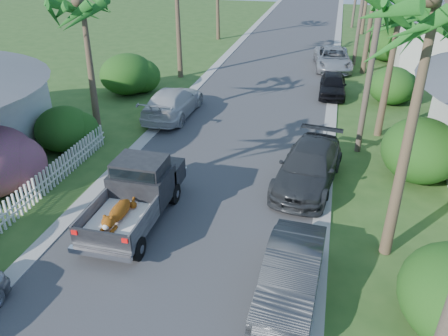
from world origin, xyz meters
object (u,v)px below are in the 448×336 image
(parked_car_rn, at_px, (291,275))
(parked_car_rf, at_px, (333,85))
(palm_l_b, at_px, (80,2))
(palm_r_b, at_px, (401,8))
(parked_car_rm, at_px, (309,167))
(parked_car_rd, at_px, (333,59))
(parked_car_lf, at_px, (173,102))
(utility_pole_b, at_px, (374,49))
(utility_pole_c, at_px, (363,0))
(pickup_truck, at_px, (139,190))

(parked_car_rn, distance_m, parked_car_rf, 17.31)
(palm_l_b, distance_m, palm_r_b, 13.73)
(parked_car_rm, distance_m, palm_l_b, 11.99)
(parked_car_rf, relative_size, parked_car_rd, 0.72)
(parked_car_lf, bearing_deg, parked_car_rf, -145.57)
(utility_pole_b, bearing_deg, parked_car_rn, -101.60)
(parked_car_rf, xyz_separation_m, utility_pole_c, (1.38, 7.44, 3.94))
(pickup_truck, bearing_deg, palm_r_b, 46.98)
(parked_car_rm, relative_size, parked_car_rf, 1.35)
(pickup_truck, height_order, utility_pole_c, utility_pole_c)
(parked_car_rn, xyz_separation_m, utility_pole_c, (2.00, 24.74, 3.90))
(parked_car_rm, distance_m, utility_pole_b, 5.60)
(utility_pole_b, bearing_deg, palm_l_b, -175.39)
(parked_car_lf, relative_size, utility_pole_c, 0.58)
(parked_car_rf, bearing_deg, parked_car_rd, 90.66)
(parked_car_rf, xyz_separation_m, utility_pole_b, (1.38, -7.56, 3.94))
(utility_pole_c, bearing_deg, parked_car_lf, -126.59)
(palm_r_b, bearing_deg, utility_pole_b, -116.57)
(parked_car_lf, relative_size, utility_pole_b, 0.58)
(parked_car_rn, relative_size, parked_car_rf, 1.10)
(parked_car_rd, bearing_deg, parked_car_rm, -97.99)
(palm_r_b, xyz_separation_m, utility_pole_b, (-1.00, -2.00, -1.35))
(palm_r_b, bearing_deg, parked_car_rf, 113.17)
(parked_car_rf, bearing_deg, utility_pole_b, -80.71)
(palm_l_b, distance_m, utility_pole_b, 12.54)
(parked_car_rd, relative_size, parked_car_lf, 1.02)
(parked_car_rd, height_order, palm_l_b, palm_l_b)
(palm_r_b, distance_m, utility_pole_b, 2.61)
(palm_l_b, bearing_deg, parked_car_rd, 53.30)
(parked_car_rf, xyz_separation_m, palm_r_b, (2.38, -5.56, 5.30))
(parked_car_lf, bearing_deg, palm_r_b, -179.66)
(parked_car_rd, bearing_deg, pickup_truck, -112.58)
(pickup_truck, distance_m, palm_l_b, 9.37)
(parked_car_rn, xyz_separation_m, utility_pole_b, (2.00, 9.74, 3.90))
(parked_car_rn, bearing_deg, parked_car_rm, 92.84)
(parked_car_lf, bearing_deg, pickup_truck, 103.50)
(palm_l_b, relative_size, utility_pole_c, 0.82)
(parked_car_rd, bearing_deg, utility_pole_c, 36.58)
(parked_car_rd, xyz_separation_m, palm_r_b, (2.56, -11.54, 5.21))
(palm_r_b, xyz_separation_m, utility_pole_c, (-1.00, 13.00, -1.35))
(parked_car_rd, height_order, utility_pole_c, utility_pole_c)
(parked_car_rn, relative_size, utility_pole_c, 0.47)
(parked_car_rm, bearing_deg, parked_car_rd, 96.39)
(palm_l_b, bearing_deg, parked_car_lf, 47.60)
(parked_car_rn, xyz_separation_m, parked_car_rm, (-0.00, 6.20, 0.06))
(pickup_truck, relative_size, parked_car_rd, 0.96)
(parked_car_rn, xyz_separation_m, parked_car_lf, (-7.61, 11.80, 0.06))
(parked_car_rn, relative_size, palm_l_b, 0.57)
(utility_pole_c, bearing_deg, parked_car_rn, -94.62)
(parked_car_rn, relative_size, palm_r_b, 0.59)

